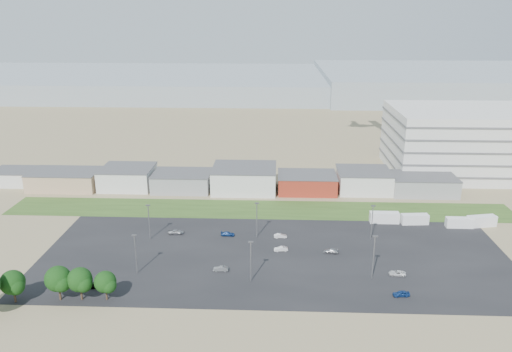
# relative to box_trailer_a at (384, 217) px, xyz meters

# --- Properties ---
(ground) EXTENTS (700.00, 700.00, 0.00)m
(ground) POSITION_rel_box_trailer_a_xyz_m (-37.59, -43.11, -1.60)
(ground) COLOR #807251
(ground) RESTS_ON ground
(parking_lot) EXTENTS (120.00, 50.00, 0.01)m
(parking_lot) POSITION_rel_box_trailer_a_xyz_m (-32.59, -23.11, -1.60)
(parking_lot) COLOR black
(parking_lot) RESTS_ON ground
(grass_strip) EXTENTS (160.00, 16.00, 0.02)m
(grass_strip) POSITION_rel_box_trailer_a_xyz_m (-37.59, 8.89, -1.59)
(grass_strip) COLOR #304B1C
(grass_strip) RESTS_ON ground
(hills_backdrop) EXTENTS (700.00, 200.00, 9.00)m
(hills_backdrop) POSITION_rel_box_trailer_a_xyz_m (2.41, 271.89, 2.90)
(hills_backdrop) COLOR gray
(hills_backdrop) RESTS_ON ground
(building_row) EXTENTS (170.00, 20.00, 8.00)m
(building_row) POSITION_rel_box_trailer_a_xyz_m (-54.59, 27.89, 2.40)
(building_row) COLOR silver
(building_row) RESTS_ON ground
(parking_garage) EXTENTS (80.00, 40.00, 25.00)m
(parking_garage) POSITION_rel_box_trailer_a_xyz_m (52.41, 51.89, 10.90)
(parking_garage) COLOR silver
(parking_garage) RESTS_ON ground
(box_trailer_a) EXTENTS (8.56, 2.69, 3.21)m
(box_trailer_a) POSITION_rel_box_trailer_a_xyz_m (0.00, 0.00, 0.00)
(box_trailer_a) COLOR silver
(box_trailer_a) RESTS_ON ground
(box_trailer_b) EXTENTS (8.11, 3.15, 2.97)m
(box_trailer_b) POSITION_rel_box_trailer_a_xyz_m (8.81, -0.62, -0.12)
(box_trailer_b) COLOR silver
(box_trailer_b) RESTS_ON ground
(box_trailer_c) EXTENTS (7.73, 2.49, 2.89)m
(box_trailer_c) POSITION_rel_box_trailer_a_xyz_m (21.21, -2.57, -0.16)
(box_trailer_c) COLOR silver
(box_trailer_c) RESTS_ON ground
(box_trailer_d) EXTENTS (8.78, 4.33, 3.15)m
(box_trailer_d) POSITION_rel_box_trailer_a_xyz_m (27.99, -1.52, -0.03)
(box_trailer_d) COLOR silver
(box_trailer_d) RESTS_ON ground
(tree_left) EXTENTS (5.65, 5.65, 8.47)m
(tree_left) POSITION_rel_box_trailer_a_xyz_m (-88.50, -47.00, 2.63)
(tree_left) COLOR black
(tree_left) RESTS_ON ground
(tree_mid) EXTENTS (6.00, 6.00, 9.00)m
(tree_mid) POSITION_rel_box_trailer_a_xyz_m (-79.16, -45.61, 2.90)
(tree_mid) COLOR black
(tree_mid) RESTS_ON ground
(tree_right) EXTENTS (5.72, 5.72, 8.58)m
(tree_right) POSITION_rel_box_trailer_a_xyz_m (-74.51, -45.38, 2.69)
(tree_right) COLOR black
(tree_right) RESTS_ON ground
(tree_near) EXTENTS (5.09, 5.09, 7.64)m
(tree_near) POSITION_rel_box_trailer_a_xyz_m (-69.07, -45.17, 2.22)
(tree_near) COLOR black
(tree_near) RESTS_ON ground
(lightpole_front_l) EXTENTS (1.18, 0.49, 10.03)m
(lightpole_front_l) POSITION_rel_box_trailer_a_xyz_m (-65.60, -33.27, 3.41)
(lightpole_front_l) COLOR slate
(lightpole_front_l) RESTS_ON ground
(lightpole_front_m) EXTENTS (1.20, 0.50, 10.19)m
(lightpole_front_m) POSITION_rel_box_trailer_a_xyz_m (-38.03, -36.02, 3.49)
(lightpole_front_m) COLOR slate
(lightpole_front_m) RESTS_ON ground
(lightpole_front_r) EXTENTS (1.29, 0.54, 10.96)m
(lightpole_front_r) POSITION_rel_box_trailer_a_xyz_m (-9.56, -33.49, 3.88)
(lightpole_front_r) COLOR slate
(lightpole_front_r) RESTS_ON ground
(lightpole_back_l) EXTENTS (1.19, 0.50, 10.11)m
(lightpole_back_l) POSITION_rel_box_trailer_a_xyz_m (-67.09, -14.27, 3.45)
(lightpole_back_l) COLOR slate
(lightpole_back_l) RESTS_ON ground
(lightpole_back_m) EXTENTS (1.19, 0.50, 10.13)m
(lightpole_back_m) POSITION_rel_box_trailer_a_xyz_m (-37.61, -11.59, 3.46)
(lightpole_back_m) COLOR slate
(lightpole_back_m) RESTS_ON ground
(lightpole_back_r) EXTENTS (1.18, 0.49, 10.01)m
(lightpole_back_r) POSITION_rel_box_trailer_a_xyz_m (-6.02, -11.89, 3.40)
(lightpole_back_r) COLOR slate
(lightpole_back_r) RESTS_ON ground
(parked_car_0) EXTENTS (4.13, 2.21, 1.10)m
(parked_car_0) POSITION_rel_box_trailer_a_xyz_m (-3.27, -31.81, -1.05)
(parked_car_0) COLOR silver
(parked_car_0) RESTS_ON ground
(parked_car_2) EXTENTS (3.84, 1.85, 1.27)m
(parked_car_2) POSITION_rel_box_trailer_a_xyz_m (-4.52, -41.14, -0.97)
(parked_car_2) COLOR navy
(parked_car_2) RESTS_ON ground
(parked_car_4) EXTENTS (3.67, 1.31, 1.21)m
(parked_car_4) POSITION_rel_box_trailer_a_xyz_m (-45.58, -31.45, -1.00)
(parked_car_4) COLOR #595B5E
(parked_car_4) RESTS_ON ground
(parked_car_6) EXTENTS (3.93, 1.74, 1.12)m
(parked_car_6) POSITION_rel_box_trailer_a_xyz_m (-45.81, -11.26, -1.04)
(parked_car_6) COLOR navy
(parked_car_6) RESTS_ON ground
(parked_car_7) EXTENTS (3.77, 1.70, 1.20)m
(parked_car_7) POSITION_rel_box_trailer_a_xyz_m (-30.92, -20.15, -1.00)
(parked_car_7) COLOR silver
(parked_car_7) RESTS_ON ground
(parked_car_9) EXTENTS (4.44, 2.30, 1.20)m
(parked_car_9) POSITION_rel_box_trailer_a_xyz_m (-60.55, -10.66, -1.01)
(parked_car_9) COLOR #A5A5AA
(parked_car_9) RESTS_ON ground
(parked_car_10) EXTENTS (4.60, 2.06, 1.31)m
(parked_car_10) POSITION_rel_box_trailer_a_xyz_m (-72.47, -40.38, -0.95)
(parked_car_10) COLOR black
(parked_car_10) RESTS_ON ground
(parked_car_11) EXTENTS (3.68, 1.57, 1.18)m
(parked_car_11) POSITION_rel_box_trailer_a_xyz_m (-31.00, -12.03, -1.01)
(parked_car_11) COLOR silver
(parked_car_11) RESTS_ON ground
(parked_car_12) EXTENTS (4.01, 2.02, 1.12)m
(parked_car_12) POSITION_rel_box_trailer_a_xyz_m (-17.96, -20.79, -1.05)
(parked_car_12) COLOR #A5A5AA
(parked_car_12) RESTS_ON ground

